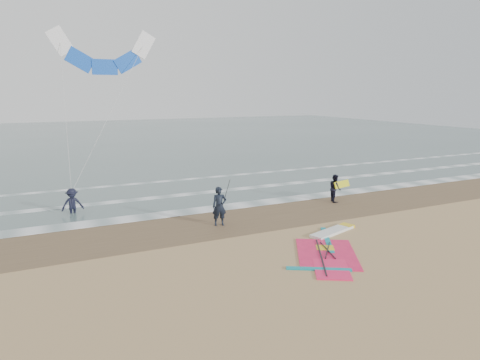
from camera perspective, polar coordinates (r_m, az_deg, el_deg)
name	(u,v)px	position (r m, az deg, el deg)	size (l,w,h in m)	color
ground	(329,255)	(17.29, 11.75, -9.78)	(120.00, 120.00, 0.00)	tan
sea_water	(116,138)	(61.85, -16.17, 5.37)	(120.00, 80.00, 0.02)	#47605E
wet_sand_band	(257,216)	(22.09, 2.33, -4.79)	(120.00, 5.00, 0.01)	brown
foam_waterline	(223,197)	(25.95, -2.24, -2.23)	(120.00, 9.15, 0.02)	white
windsurf_rig	(330,247)	(18.05, 11.86, -8.74)	(5.48, 5.19, 0.13)	white
person_standing	(219,206)	(20.31, -2.77, -3.53)	(0.68, 0.45, 1.87)	black
person_walking	(335,188)	(25.30, 12.55, -1.07)	(0.78, 0.61, 1.61)	black
person_wading	(72,198)	(23.87, -21.50, -2.24)	(1.10, 0.63, 1.71)	black
held_pole	(225,197)	(20.31, -2.00, -2.25)	(0.17, 0.86, 1.82)	black
carried_kiteboard	(342,184)	(25.42, 13.43, -0.55)	(1.30, 0.51, 0.39)	yellow
surf_kite	(104,55)	(27.78, -17.69, 15.56)	(6.33, 4.29, 8.86)	white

